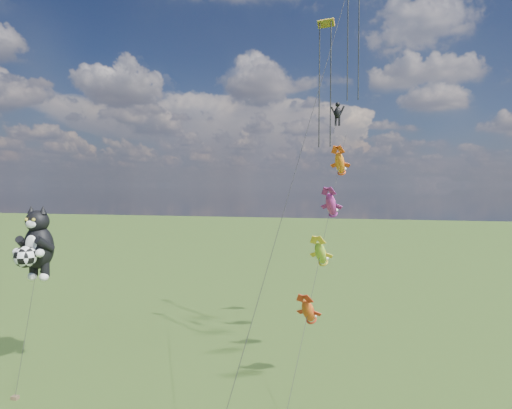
# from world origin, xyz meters

# --- Properties ---
(cat_kite_rig) EXTENTS (2.28, 4.09, 11.64)m
(cat_kite_rig) POSITION_xyz_m (-5.60, 4.01, 9.11)
(cat_kite_rig) COLOR brown
(cat_kite_rig) RESTS_ON ground
(fish_windsock_rig) EXTENTS (3.19, 15.71, 17.59)m
(fish_windsock_rig) POSITION_xyz_m (12.93, 10.98, 9.86)
(fish_windsock_rig) COLOR brown
(fish_windsock_rig) RESTS_ON ground
(parafoil_rig) EXTENTS (6.42, 16.74, 27.77)m
(parafoil_rig) POSITION_xyz_m (13.70, 7.99, 19.52)
(parafoil_rig) COLOR brown
(parafoil_rig) RESTS_ON ground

